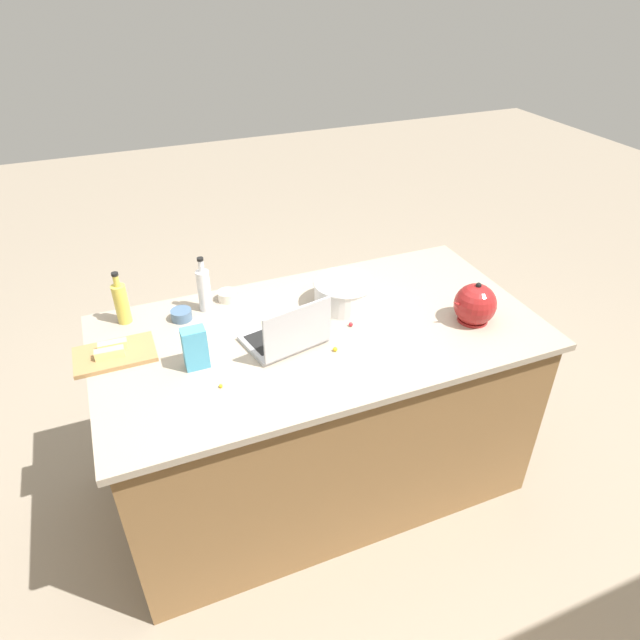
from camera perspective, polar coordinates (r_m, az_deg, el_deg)
ground_plane at (r=2.95m, az=0.00°, el=-15.52°), size 12.00×12.00×0.00m
island_counter at (r=2.62m, az=0.00°, el=-9.08°), size 1.85×0.98×0.90m
laptop at (r=2.23m, az=-3.29°, el=-1.59°), size 0.35×0.29×0.22m
mixing_bowl_large at (r=2.48m, az=2.45°, el=2.85°), size 0.27×0.27×0.12m
bottle_vinegar at (r=2.48m, az=-11.76°, el=3.10°), size 0.06×0.06×0.26m
bottle_oil at (r=2.49m, az=-19.65°, el=1.69°), size 0.06×0.06×0.24m
kettle at (r=2.45m, az=15.55°, el=1.51°), size 0.21×0.18×0.20m
cutting_board at (r=2.33m, az=-20.24°, el=-3.31°), size 0.31×0.20×0.02m
butter_stick_left at (r=2.34m, az=-20.42°, el=-2.47°), size 0.11×0.04×0.04m
butter_stick_right at (r=2.30m, az=-20.72°, el=-3.18°), size 0.11×0.04×0.04m
ramekin_small at (r=2.57m, az=-9.45°, el=2.47°), size 0.09×0.09×0.04m
ramekin_medium at (r=2.47m, az=-13.99°, el=0.53°), size 0.09×0.09×0.04m
candy_bag at (r=2.15m, az=-12.65°, el=-2.82°), size 0.09×0.06×0.17m
candy_0 at (r=2.08m, az=-10.12°, el=-6.66°), size 0.01×0.01×0.01m
candy_1 at (r=2.36m, az=3.16°, el=-0.45°), size 0.02×0.02×0.02m
candy_2 at (r=2.22m, az=1.65°, el=-2.98°), size 0.02×0.02×0.02m
candy_3 at (r=2.58m, az=-11.91°, el=2.01°), size 0.02×0.02×0.02m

